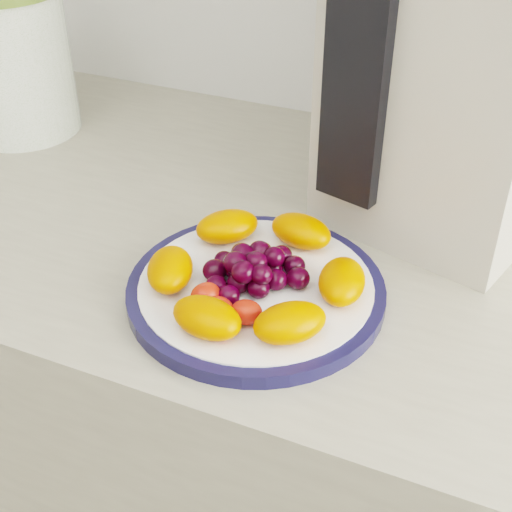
% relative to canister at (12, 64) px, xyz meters
% --- Properties ---
extents(counter, '(3.50, 0.60, 0.90)m').
position_rel_canister_xyz_m(counter, '(0.34, -0.08, -0.55)').
color(counter, '#9C957F').
rests_on(counter, floor).
extents(cabinet_face, '(3.48, 0.58, 0.84)m').
position_rel_canister_xyz_m(cabinet_face, '(0.34, -0.08, -0.58)').
color(cabinet_face, brown).
rests_on(cabinet_face, floor).
extents(plate_rim, '(0.26, 0.26, 0.01)m').
position_rel_canister_xyz_m(plate_rim, '(0.46, -0.23, -0.09)').
color(plate_rim, '#141539').
rests_on(plate_rim, counter).
extents(plate_face, '(0.23, 0.23, 0.02)m').
position_rel_canister_xyz_m(plate_face, '(0.46, -0.23, -0.09)').
color(plate_face, white).
rests_on(plate_face, counter).
extents(canister, '(0.18, 0.18, 0.19)m').
position_rel_canister_xyz_m(canister, '(0.00, 0.00, 0.00)').
color(canister, '#486C22').
rests_on(canister, counter).
extents(appliance_body, '(0.30, 0.36, 0.39)m').
position_rel_canister_xyz_m(appliance_body, '(0.61, 0.05, 0.10)').
color(appliance_body, beige).
rests_on(appliance_body, counter).
extents(appliance_panel, '(0.07, 0.04, 0.29)m').
position_rel_canister_xyz_m(appliance_panel, '(0.51, -0.09, 0.10)').
color(appliance_panel, black).
rests_on(appliance_panel, appliance_body).
extents(fruit_plate, '(0.22, 0.22, 0.04)m').
position_rel_canister_xyz_m(fruit_plate, '(0.46, -0.23, -0.06)').
color(fruit_plate, '#D95500').
rests_on(fruit_plate, plate_face).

